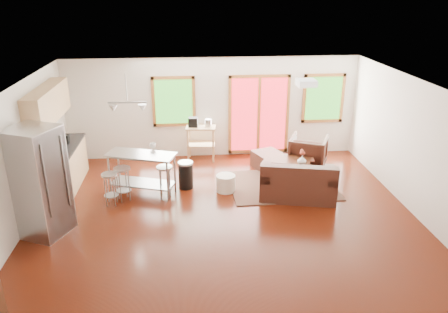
{
  "coord_description": "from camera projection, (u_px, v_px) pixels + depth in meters",
  "views": [
    {
      "loc": [
        -0.7,
        -7.44,
        4.25
      ],
      "look_at": [
        0.0,
        0.3,
        1.2
      ],
      "focal_mm": 35.0,
      "sensor_mm": 36.0,
      "label": 1
    }
  ],
  "objects": [
    {
      "name": "floor",
      "position": [
        225.0,
        220.0,
        8.52
      ],
      "size": [
        7.5,
        7.0,
        0.02
      ],
      "primitive_type": "cube",
      "color": "#340E04",
      "rests_on": "ground"
    },
    {
      "name": "ceiling",
      "position": [
        226.0,
        87.0,
        7.56
      ],
      "size": [
        7.5,
        7.0,
        0.02
      ],
      "primitive_type": "cube",
      "color": "white",
      "rests_on": "ground"
    },
    {
      "name": "back_wall",
      "position": [
        213.0,
        108.0,
        11.29
      ],
      "size": [
        7.5,
        0.02,
        2.6
      ],
      "primitive_type": "cube",
      "color": "silver",
      "rests_on": "ground"
    },
    {
      "name": "left_wall",
      "position": [
        14.0,
        164.0,
        7.72
      ],
      "size": [
        0.02,
        7.0,
        2.6
      ],
      "primitive_type": "cube",
      "color": "silver",
      "rests_on": "ground"
    },
    {
      "name": "right_wall",
      "position": [
        421.0,
        151.0,
        8.35
      ],
      "size": [
        0.02,
        7.0,
        2.6
      ],
      "primitive_type": "cube",
      "color": "silver",
      "rests_on": "ground"
    },
    {
      "name": "front_wall",
      "position": [
        255.0,
        274.0,
        4.78
      ],
      "size": [
        7.5,
        0.02,
        2.6
      ],
      "primitive_type": "cube",
      "color": "silver",
      "rests_on": "ground"
    },
    {
      "name": "window_left",
      "position": [
        174.0,
        102.0,
        11.09
      ],
      "size": [
        1.1,
        0.05,
        1.3
      ],
      "color": "#235919",
      "rests_on": "back_wall"
    },
    {
      "name": "french_doors",
      "position": [
        259.0,
        115.0,
        11.42
      ],
      "size": [
        1.6,
        0.05,
        2.1
      ],
      "color": "red",
      "rests_on": "back_wall"
    },
    {
      "name": "window_right",
      "position": [
        323.0,
        98.0,
        11.41
      ],
      "size": [
        1.1,
        0.05,
        1.3
      ],
      "color": "#235919",
      "rests_on": "back_wall"
    },
    {
      "name": "rug",
      "position": [
        282.0,
        185.0,
        9.94
      ],
      "size": [
        2.38,
        1.85,
        0.02
      ],
      "primitive_type": "cube",
      "rotation": [
        0.0,
        0.0,
        0.02
      ],
      "color": "#475335",
      "rests_on": "floor"
    },
    {
      "name": "loveseat",
      "position": [
        298.0,
        183.0,
        9.28
      ],
      "size": [
        1.74,
        1.22,
        0.84
      ],
      "rotation": [
        0.0,
        0.0,
        -0.22
      ],
      "color": "#331811",
      "rests_on": "floor"
    },
    {
      "name": "coffee_table",
      "position": [
        287.0,
        161.0,
        10.35
      ],
      "size": [
        1.22,
        0.94,
        0.43
      ],
      "rotation": [
        0.0,
        0.0,
        -0.3
      ],
      "color": "#34180C",
      "rests_on": "floor"
    },
    {
      "name": "armchair",
      "position": [
        308.0,
        150.0,
        10.81
      ],
      "size": [
        1.12,
        1.09,
        0.89
      ],
      "primitive_type": "imported",
      "rotation": [
        0.0,
        0.0,
        2.72
      ],
      "color": "#331811",
      "rests_on": "floor"
    },
    {
      "name": "ottoman",
      "position": [
        267.0,
        160.0,
        10.84
      ],
      "size": [
        0.81,
        0.81,
        0.42
      ],
      "primitive_type": "cube",
      "rotation": [
        0.0,
        0.0,
        0.36
      ],
      "color": "#331811",
      "rests_on": "floor"
    },
    {
      "name": "pouf",
      "position": [
        226.0,
        183.0,
        9.63
      ],
      "size": [
        0.44,
        0.44,
        0.37
      ],
      "primitive_type": "cylinder",
      "rotation": [
        0.0,
        0.0,
        0.04
      ],
      "color": "white",
      "rests_on": "floor"
    },
    {
      "name": "vase",
      "position": [
        302.0,
        159.0,
        10.04
      ],
      "size": [
        0.22,
        0.23,
        0.35
      ],
      "rotation": [
        0.0,
        0.0,
        0.06
      ],
      "color": "silver",
      "rests_on": "coffee_table"
    },
    {
      "name": "book",
      "position": [
        305.0,
        154.0,
        10.28
      ],
      "size": [
        0.21,
        0.06,
        0.29
      ],
      "primitive_type": "imported",
      "rotation": [
        0.0,
        0.0,
        -0.14
      ],
      "color": "brown",
      "rests_on": "coffee_table"
    },
    {
      "name": "cabinets",
      "position": [
        58.0,
        150.0,
        9.46
      ],
      "size": [
        0.64,
        2.24,
        2.3
      ],
      "color": "tan",
      "rests_on": "floor"
    },
    {
      "name": "refrigerator",
      "position": [
        39.0,
        182.0,
        7.72
      ],
      "size": [
        1.06,
        1.05,
        2.01
      ],
      "rotation": [
        0.0,
        0.0,
        -0.43
      ],
      "color": "#B7BABC",
      "rests_on": "floor"
    },
    {
      "name": "island",
      "position": [
        142.0,
        166.0,
        9.35
      ],
      "size": [
        1.57,
        1.02,
        0.92
      ],
      "rotation": [
        0.0,
        0.0,
        -0.33
      ],
      "color": "#B7BABC",
      "rests_on": "floor"
    },
    {
      "name": "cup",
      "position": [
        153.0,
        145.0,
        9.5
      ],
      "size": [
        0.14,
        0.12,
        0.13
      ],
      "primitive_type": "imported",
      "rotation": [
        0.0,
        0.0,
        -0.09
      ],
      "color": "white",
      "rests_on": "island"
    },
    {
      "name": "bar_stool_a",
      "position": [
        110.0,
        182.0,
        8.91
      ],
      "size": [
        0.35,
        0.35,
        0.69
      ],
      "rotation": [
        0.0,
        0.0,
        -0.09
      ],
      "color": "#B7BABC",
      "rests_on": "floor"
    },
    {
      "name": "bar_stool_b",
      "position": [
        123.0,
        176.0,
        9.09
      ],
      "size": [
        0.46,
        0.46,
        0.74
      ],
      "rotation": [
        0.0,
        0.0,
        0.43
      ],
      "color": "#B7BABC",
      "rests_on": "floor"
    },
    {
      "name": "bar_stool_c",
      "position": [
        165.0,
        175.0,
        9.2
      ],
      "size": [
        0.35,
        0.35,
        0.72
      ],
      "rotation": [
        0.0,
        0.0,
        -0.04
      ],
      "color": "#B7BABC",
      "rests_on": "floor"
    },
    {
      "name": "trash_can",
      "position": [
        186.0,
        175.0,
        9.74
      ],
      "size": [
        0.37,
        0.37,
        0.62
      ],
      "rotation": [
        0.0,
        0.0,
        -0.12
      ],
      "color": "black",
      "rests_on": "floor"
    },
    {
      "name": "kitchen_cart",
      "position": [
        200.0,
        131.0,
        11.15
      ],
      "size": [
        0.79,
        0.56,
        1.14
      ],
      "rotation": [
        0.0,
        0.0,
        -0.11
      ],
      "color": "tan",
      "rests_on": "floor"
    },
    {
      "name": "ceiling_flush",
      "position": [
        306.0,
        83.0,
        8.28
      ],
      "size": [
        0.35,
        0.35,
        0.12
      ],
      "primitive_type": "cube",
      "color": "white",
      "rests_on": "ceiling"
    },
    {
      "name": "pendant_light",
      "position": [
        128.0,
        107.0,
        9.05
      ],
      "size": [
        0.8,
        0.18,
        0.79
      ],
      "color": "gray",
      "rests_on": "ceiling"
    }
  ]
}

